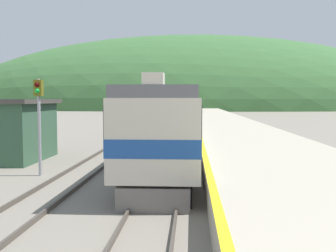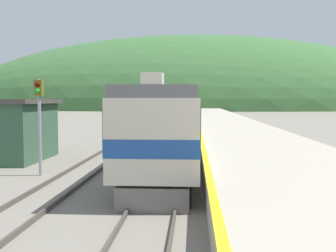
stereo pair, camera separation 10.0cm
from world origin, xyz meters
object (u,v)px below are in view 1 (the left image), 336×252
Objects in this scene: signal_post_siding at (39,107)px; carriage_second at (181,111)px; express_train_lead_car at (170,123)px; carriage_third at (184,107)px.

carriage_second is at bearing 77.81° from signal_post_siding.
express_train_lead_car reaches higher than carriage_third.
express_train_lead_car is at bearing -90.00° from carriage_third.
signal_post_siding is at bearing -96.88° from carriage_third.
signal_post_siding is (-5.66, -4.64, 0.98)m from express_train_lead_car.
signal_post_siding is (-5.66, -26.17, 0.99)m from carriage_second.
carriage_second is at bearing 90.00° from express_train_lead_car.
carriage_second is 20.69m from carriage_third.
express_train_lead_car is 1.06× the size of carriage_second.
signal_post_siding reaches higher than express_train_lead_car.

